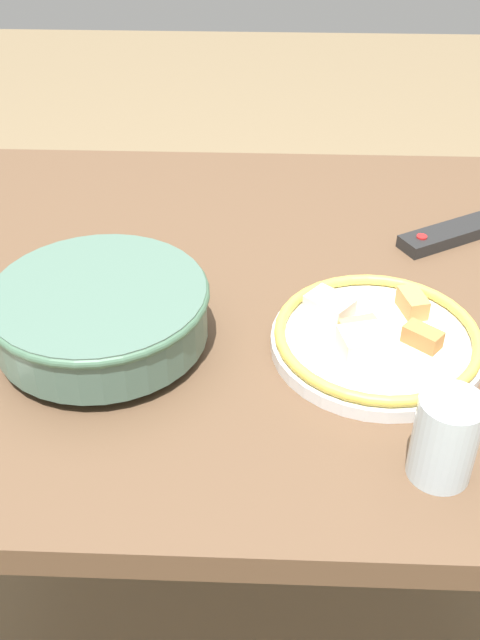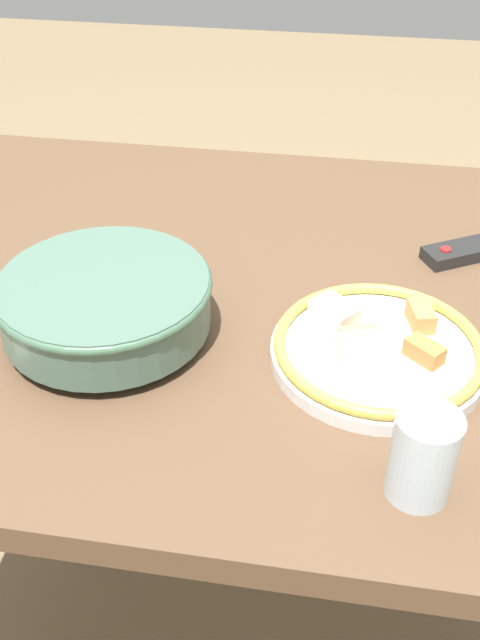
% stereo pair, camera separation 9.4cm
% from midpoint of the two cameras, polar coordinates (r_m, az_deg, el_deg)
% --- Properties ---
extents(ground_plane, '(8.00, 8.00, 0.00)m').
position_cam_midpoint_polar(ground_plane, '(1.64, 3.69, -20.62)').
color(ground_plane, '#7F6B4C').
extents(dining_table, '(1.25, 0.91, 0.78)m').
position_cam_midpoint_polar(dining_table, '(1.13, 5.03, -1.64)').
color(dining_table, brown).
rests_on(dining_table, ground_plane).
extents(noodle_bowl, '(0.28, 0.28, 0.08)m').
position_cam_midpoint_polar(noodle_bowl, '(0.97, -7.50, 1.27)').
color(noodle_bowl, '#4C6B5B').
rests_on(noodle_bowl, dining_table).
extents(food_plate, '(0.27, 0.27, 0.05)m').
position_cam_midpoint_polar(food_plate, '(0.96, 13.20, -2.27)').
color(food_plate, white).
rests_on(food_plate, dining_table).
extents(drinking_glass, '(0.07, 0.07, 0.10)m').
position_cam_midpoint_polar(drinking_glass, '(0.79, 17.17, -10.03)').
color(drinking_glass, silver).
rests_on(drinking_glass, dining_table).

